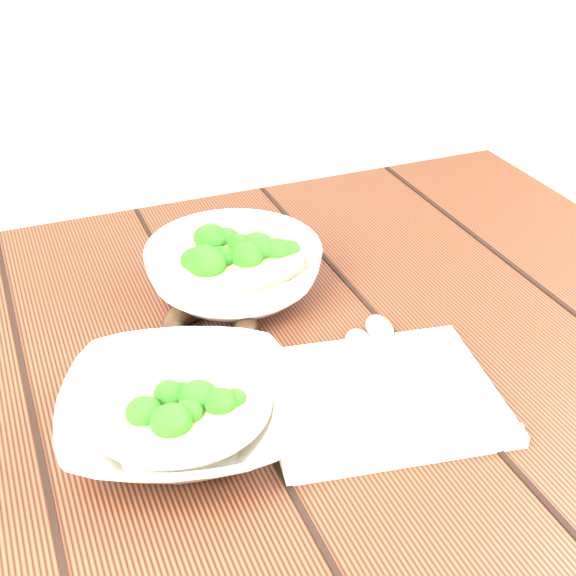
# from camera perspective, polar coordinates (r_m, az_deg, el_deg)

# --- Properties ---
(table) EXTENTS (1.20, 0.80, 0.75)m
(table) POSITION_cam_1_polar(r_m,az_deg,el_deg) (0.96, -3.54, -10.40)
(table) COLOR #3A1D10
(table) RESTS_ON ground
(soup_bowl_front) EXTENTS (0.28, 0.28, 0.06)m
(soup_bowl_front) POSITION_cam_1_polar(r_m,az_deg,el_deg) (0.77, -7.76, -8.79)
(soup_bowl_front) COLOR silver
(soup_bowl_front) RESTS_ON table
(soup_bowl_back) EXTENTS (0.27, 0.27, 0.08)m
(soup_bowl_back) POSITION_cam_1_polar(r_m,az_deg,el_deg) (0.97, -3.87, 1.33)
(soup_bowl_back) COLOR silver
(soup_bowl_back) RESTS_ON table
(trivet) EXTENTS (0.13, 0.13, 0.03)m
(trivet) POSITION_cam_1_polar(r_m,az_deg,el_deg) (0.91, -5.61, -2.78)
(trivet) COLOR black
(trivet) RESTS_ON table
(napkin) EXTENTS (0.26, 0.23, 0.01)m
(napkin) POSITION_cam_1_polar(r_m,az_deg,el_deg) (0.82, 6.48, -7.69)
(napkin) COLOR beige
(napkin) RESTS_ON table
(spoon_left) EXTENTS (0.08, 0.19, 0.01)m
(spoon_left) POSITION_cam_1_polar(r_m,az_deg,el_deg) (0.85, 5.32, -5.41)
(spoon_left) COLOR #BCB8A6
(spoon_left) RESTS_ON napkin
(spoon_right) EXTENTS (0.07, 0.19, 0.01)m
(spoon_right) POSITION_cam_1_polar(r_m,az_deg,el_deg) (0.87, 7.01, -4.26)
(spoon_right) COLOR #BCB8A6
(spoon_right) RESTS_ON napkin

